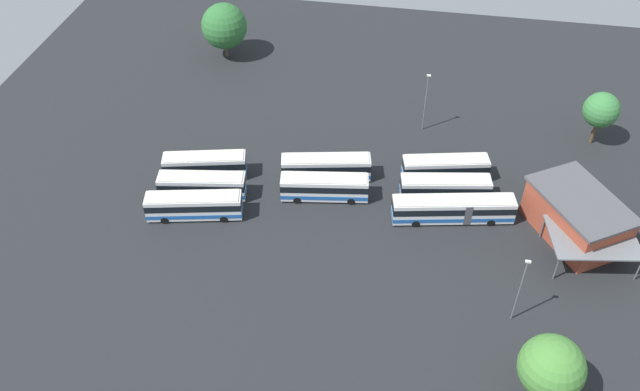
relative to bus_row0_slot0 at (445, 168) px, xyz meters
name	(u,v)px	position (x,y,z in m)	size (l,w,h in m)	color
ground_plane	(323,197)	(15.08, 6.54, -1.80)	(110.04, 110.04, 0.00)	black
bus_row0_slot0	(445,168)	(0.00, 0.00, 0.00)	(11.49, 4.92, 3.40)	silver
bus_row0_slot1	(445,188)	(-0.15, 4.02, 0.00)	(11.61, 4.43, 3.40)	silver
bus_row0_slot2	(454,209)	(-1.34, 7.76, 0.00)	(15.17, 5.44, 3.40)	silver
bus_row1_slot0	(326,167)	(15.45, 2.58, 0.00)	(11.97, 4.80, 3.40)	silver
bus_row1_slot1	(324,187)	(14.96, 6.56, 0.00)	(11.37, 4.17, 3.40)	silver
bus_row2_slot0	(205,165)	(31.25, 5.03, 0.00)	(11.13, 4.93, 3.40)	silver
bus_row2_slot1	(202,186)	(30.34, 9.07, 0.00)	(11.31, 4.21, 3.40)	silver
bus_row2_slot2	(194,206)	(30.16, 12.86, 0.00)	(12.04, 4.93, 3.40)	silver
depot_building	(577,216)	(-15.66, 7.62, 1.06)	(12.93, 14.30, 5.67)	#99422D
maintenance_shelter	(593,238)	(-16.97, 11.45, 1.50)	(10.77, 8.68, 3.47)	slate
lamp_post_near_entrance	(426,100)	(3.54, -10.62, 3.18)	(0.56, 0.28, 9.13)	slate
lamp_post_by_building	(520,288)	(-8.12, 22.08, 3.14)	(0.56, 0.28, 9.05)	slate
tree_north_edge	(224,26)	(37.25, -25.67, 3.71)	(7.45, 7.45, 9.24)	brown
tree_west_edge	(551,367)	(-10.56, 31.28, 3.20)	(6.21, 6.21, 8.11)	brown
tree_northeast	(601,110)	(-20.15, -11.67, 3.76)	(4.88, 4.88, 8.03)	brown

